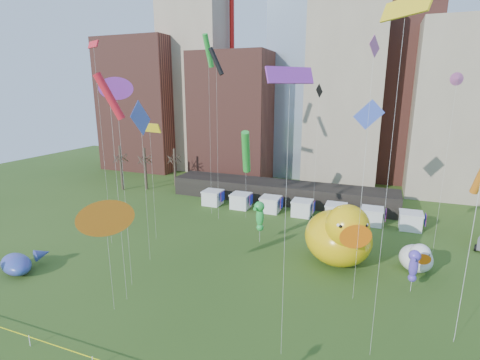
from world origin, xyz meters
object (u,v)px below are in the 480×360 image
at_px(small_duck, 417,257).
at_px(whale_inflatable, 18,263).
at_px(seahorse_green, 260,214).
at_px(big_duck, 340,235).
at_px(seahorse_purple, 414,263).

relative_size(small_duck, whale_inflatable, 0.79).
height_order(seahorse_green, whale_inflatable, seahorse_green).
bearing_deg(big_duck, whale_inflatable, -179.79).
bearing_deg(seahorse_green, seahorse_purple, -0.72).
relative_size(big_duck, whale_inflatable, 1.77).
bearing_deg(seahorse_green, small_duck, 13.99).
relative_size(seahorse_green, seahorse_purple, 1.25).
bearing_deg(small_duck, seahorse_purple, -108.81).
distance_m(seahorse_purple, whale_inflatable, 39.82).
height_order(seahorse_purple, whale_inflatable, seahorse_purple).
height_order(big_duck, small_duck, big_duck).
distance_m(seahorse_green, seahorse_purple, 17.96).
distance_m(small_duck, whale_inflatable, 41.89).
bearing_deg(big_duck, small_duck, -14.48).
relative_size(seahorse_purple, whale_inflatable, 0.71).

